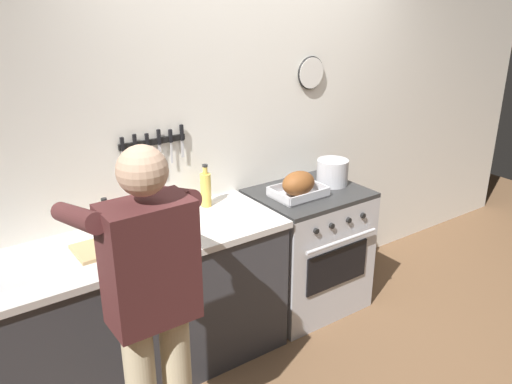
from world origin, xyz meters
The scene contains 10 objects.
wall_back centered at (0.00, 1.35, 1.30)m, with size 6.00×0.13×2.60m.
counter_block centered at (-1.21, 0.99, 0.46)m, with size 2.03×0.65×0.90m.
stove centered at (0.22, 0.99, 0.45)m, with size 0.76×0.67×0.90m.
person_cook centered at (-1.28, 0.30, 0.95)m, with size 0.51×0.63×1.66m.
roasting_pan centered at (0.10, 0.96, 0.98)m, with size 0.35×0.26×0.18m.
stock_pot centered at (0.44, 1.01, 0.99)m, with size 0.22×0.22×0.18m.
cutting_board centered at (-1.22, 0.98, 0.91)m, with size 0.36×0.24×0.02m, color tan.
bottle_vinegar centered at (-1.19, 1.08, 1.00)m, with size 0.07×0.07×0.25m.
bottle_hot_sauce centered at (-1.01, 1.19, 0.97)m, with size 0.05×0.05×0.18m.
bottle_cooking_oil centered at (-0.49, 1.18, 1.02)m, with size 0.07×0.07×0.28m.
Camera 1 is at (-2.07, -1.61, 2.25)m, focal length 37.60 mm.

